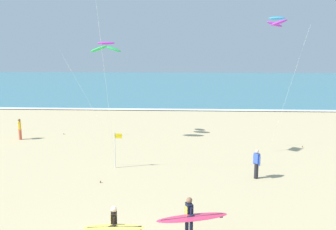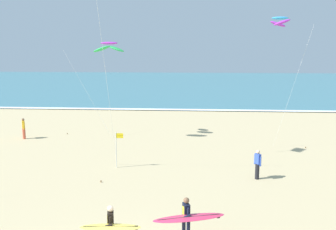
{
  "view_description": "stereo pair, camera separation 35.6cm",
  "coord_description": "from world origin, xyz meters",
  "px_view_note": "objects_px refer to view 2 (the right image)",
  "views": [
    {
      "loc": [
        1.64,
        -10.17,
        6.89
      ],
      "look_at": [
        0.78,
        7.23,
        3.7
      ],
      "focal_mm": 39.84,
      "sensor_mm": 36.0,
      "label": 1
    },
    {
      "loc": [
        2.0,
        -10.15,
        6.89
      ],
      "look_at": [
        0.78,
        7.23,
        3.7
      ],
      "focal_mm": 39.84,
      "sensor_mm": 36.0,
      "label": 2
    }
  ],
  "objects_px": {
    "lifeguard_flag": "(117,146)",
    "kite_arc_cobalt_far": "(280,22)",
    "bystander_blue_top": "(257,164)",
    "bystander_yellow_top": "(24,128)",
    "surfer_lead": "(188,217)",
    "surfer_third": "(111,227)",
    "kite_arc_violet_high": "(109,47)"
  },
  "relations": [
    {
      "from": "surfer_lead",
      "to": "kite_arc_cobalt_far",
      "type": "bearing_deg",
      "value": 66.98
    },
    {
      "from": "bystander_yellow_top",
      "to": "lifeguard_flag",
      "type": "xyz_separation_m",
      "value": [
        8.48,
        -6.27,
        0.45
      ]
    },
    {
      "from": "surfer_lead",
      "to": "surfer_third",
      "type": "bearing_deg",
      "value": -161.91
    },
    {
      "from": "surfer_lead",
      "to": "surfer_third",
      "type": "distance_m",
      "value": 2.66
    },
    {
      "from": "kite_arc_violet_high",
      "to": "kite_arc_cobalt_far",
      "type": "bearing_deg",
      "value": -8.47
    },
    {
      "from": "surfer_lead",
      "to": "bystander_yellow_top",
      "type": "distance_m",
      "value": 19.35
    },
    {
      "from": "kite_arc_cobalt_far",
      "to": "bystander_yellow_top",
      "type": "bearing_deg",
      "value": 176.66
    },
    {
      "from": "surfer_third",
      "to": "lifeguard_flag",
      "type": "relative_size",
      "value": 0.97
    },
    {
      "from": "lifeguard_flag",
      "to": "kite_arc_cobalt_far",
      "type": "bearing_deg",
      "value": 27.58
    },
    {
      "from": "bystander_blue_top",
      "to": "bystander_yellow_top",
      "type": "relative_size",
      "value": 1.0
    },
    {
      "from": "surfer_lead",
      "to": "bystander_blue_top",
      "type": "relative_size",
      "value": 1.64
    },
    {
      "from": "surfer_lead",
      "to": "bystander_blue_top",
      "type": "distance_m",
      "value": 7.83
    },
    {
      "from": "kite_arc_violet_high",
      "to": "bystander_blue_top",
      "type": "bearing_deg",
      "value": -40.81
    },
    {
      "from": "surfer_lead",
      "to": "bystander_yellow_top",
      "type": "xyz_separation_m",
      "value": [
        -12.68,
        14.61,
        -0.24
      ]
    },
    {
      "from": "surfer_third",
      "to": "lifeguard_flag",
      "type": "xyz_separation_m",
      "value": [
        -1.67,
        9.17,
        0.22
      ]
    },
    {
      "from": "kite_arc_cobalt_far",
      "to": "bystander_blue_top",
      "type": "height_order",
      "value": "kite_arc_cobalt_far"
    },
    {
      "from": "surfer_lead",
      "to": "kite_arc_cobalt_far",
      "type": "xyz_separation_m",
      "value": [
        5.75,
        13.54,
        7.46
      ]
    },
    {
      "from": "surfer_lead",
      "to": "kite_arc_cobalt_far",
      "type": "height_order",
      "value": "kite_arc_cobalt_far"
    },
    {
      "from": "lifeguard_flag",
      "to": "surfer_lead",
      "type": "bearing_deg",
      "value": -63.25
    },
    {
      "from": "bystander_yellow_top",
      "to": "lifeguard_flag",
      "type": "bearing_deg",
      "value": -36.49
    },
    {
      "from": "bystander_blue_top",
      "to": "bystander_yellow_top",
      "type": "distance_m",
      "value": 17.93
    },
    {
      "from": "surfer_third",
      "to": "bystander_yellow_top",
      "type": "distance_m",
      "value": 18.48
    },
    {
      "from": "kite_arc_cobalt_far",
      "to": "bystander_blue_top",
      "type": "relative_size",
      "value": 5.56
    },
    {
      "from": "surfer_third",
      "to": "bystander_blue_top",
      "type": "relative_size",
      "value": 1.28
    },
    {
      "from": "bystander_yellow_top",
      "to": "lifeguard_flag",
      "type": "height_order",
      "value": "lifeguard_flag"
    },
    {
      "from": "surfer_lead",
      "to": "kite_arc_violet_high",
      "type": "distance_m",
      "value": 17.47
    },
    {
      "from": "surfer_lead",
      "to": "kite_arc_violet_high",
      "type": "xyz_separation_m",
      "value": [
        -6.1,
        15.3,
        5.82
      ]
    },
    {
      "from": "bystander_yellow_top",
      "to": "lifeguard_flag",
      "type": "relative_size",
      "value": 0.76
    },
    {
      "from": "lifeguard_flag",
      "to": "surfer_third",
      "type": "bearing_deg",
      "value": -79.68
    },
    {
      "from": "surfer_lead",
      "to": "lifeguard_flag",
      "type": "xyz_separation_m",
      "value": [
        -4.2,
        8.34,
        0.21
      ]
    },
    {
      "from": "surfer_third",
      "to": "bystander_blue_top",
      "type": "xyz_separation_m",
      "value": [
        6.08,
        7.8,
        -0.23
      ]
    },
    {
      "from": "kite_arc_violet_high",
      "to": "bystander_yellow_top",
      "type": "height_order",
      "value": "kite_arc_violet_high"
    }
  ]
}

